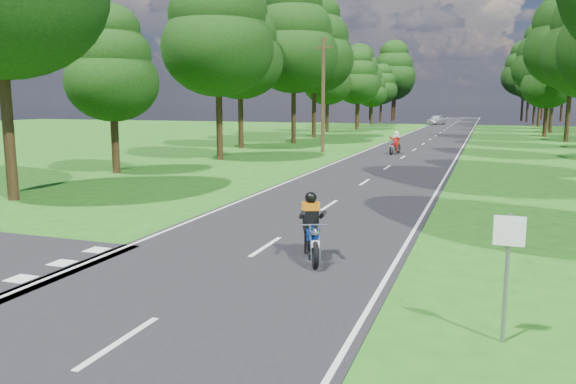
% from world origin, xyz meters
% --- Properties ---
extents(ground, '(160.00, 160.00, 0.00)m').
position_xyz_m(ground, '(0.00, 0.00, 0.00)').
color(ground, '#1E5613').
rests_on(ground, ground).
extents(main_road, '(7.00, 140.00, 0.02)m').
position_xyz_m(main_road, '(0.00, 50.00, 0.01)').
color(main_road, black).
rests_on(main_road, ground).
extents(road_markings, '(7.40, 140.00, 0.01)m').
position_xyz_m(road_markings, '(-0.14, 48.13, 0.02)').
color(road_markings, silver).
rests_on(road_markings, main_road).
extents(treeline, '(40.00, 115.35, 14.78)m').
position_xyz_m(treeline, '(1.43, 60.06, 8.25)').
color(treeline, black).
rests_on(treeline, ground).
extents(telegraph_pole, '(1.20, 0.26, 8.00)m').
position_xyz_m(telegraph_pole, '(-6.00, 28.00, 4.07)').
color(telegraph_pole, '#382616').
rests_on(telegraph_pole, ground).
extents(road_sign, '(0.45, 0.07, 2.00)m').
position_xyz_m(road_sign, '(5.50, -2.01, 1.34)').
color(road_sign, slate).
rests_on(road_sign, ground).
extents(rider_near_blue, '(1.30, 1.96, 1.55)m').
position_xyz_m(rider_near_blue, '(1.41, 1.34, 0.80)').
color(rider_near_blue, navy).
rests_on(rider_near_blue, main_road).
extents(rider_far_red, '(0.92, 1.97, 1.58)m').
position_xyz_m(rider_far_red, '(-0.84, 28.07, 0.81)').
color(rider_far_red, '#A50C13').
rests_on(rider_far_red, main_road).
extents(distant_car, '(3.03, 4.71, 1.49)m').
position_xyz_m(distant_car, '(-2.38, 78.72, 0.77)').
color(distant_car, silver).
rests_on(distant_car, main_road).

